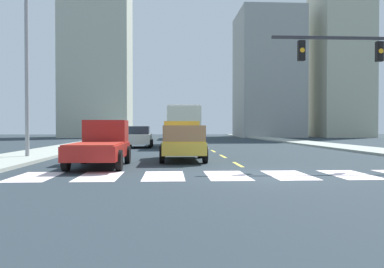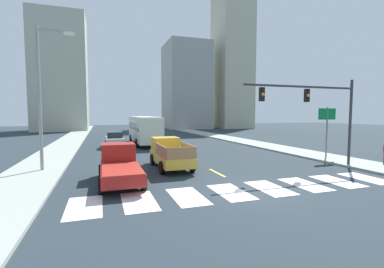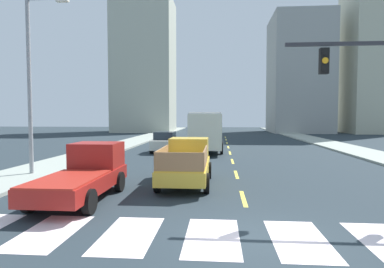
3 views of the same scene
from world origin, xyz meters
name	(u,v)px [view 3 (image 3 of 3)]	position (x,y,z in m)	size (l,w,h in m)	color
ground_plane	(255,238)	(0.00, 0.00, 0.00)	(160.00, 160.00, 0.00)	#242F36
sidewalk_right	(372,155)	(10.77, 18.00, 0.07)	(3.43, 110.00, 0.15)	#959E93
sidewalk_left	(98,152)	(-10.77, 18.00, 0.07)	(3.43, 110.00, 0.15)	#959E93
crosswalk_stripe_1	(50,232)	(-5.35, 0.00, 0.00)	(1.36, 2.81, 0.01)	silver
crosswalk_stripe_2	(129,234)	(-3.21, 0.00, 0.00)	(1.36, 2.81, 0.01)	silver
crosswalk_stripe_3	(212,237)	(-1.07, 0.00, 0.00)	(1.36, 2.81, 0.01)	silver
crosswalk_stripe_4	(299,239)	(1.07, 0.00, 0.00)	(1.36, 2.81, 0.01)	silver
lane_dash_0	(243,198)	(0.00, 4.00, 0.00)	(0.16, 2.40, 0.01)	yellow
lane_dash_1	(236,174)	(0.00, 9.00, 0.00)	(0.16, 2.40, 0.01)	yellow
lane_dash_2	(232,161)	(0.00, 14.00, 0.00)	(0.16, 2.40, 0.01)	yellow
lane_dash_3	(230,153)	(0.00, 19.00, 0.00)	(0.16, 2.40, 0.01)	yellow
lane_dash_4	(228,147)	(0.00, 24.00, 0.00)	(0.16, 2.40, 0.01)	yellow
lane_dash_5	(227,143)	(0.00, 29.00, 0.00)	(0.16, 2.40, 0.01)	yellow
lane_dash_6	(226,140)	(0.00, 34.00, 0.00)	(0.16, 2.40, 0.01)	yellow
lane_dash_7	(225,137)	(0.00, 39.00, 0.00)	(0.16, 2.40, 0.01)	yellow
pickup_stakebed	(187,162)	(-2.37, 6.72, 0.94)	(2.18, 5.20, 1.96)	gold
pickup_dark	(85,173)	(-5.88, 3.68, 0.92)	(2.18, 5.20, 1.96)	maroon
city_bus	(207,128)	(-1.94, 21.09, 1.95)	(2.72, 10.80, 3.32)	silver
sedan_near_left	(165,142)	(-5.42, 19.26, 0.86)	(2.02, 4.40, 1.72)	beige
streetlight_left	(32,77)	(-10.21, 7.71, 4.97)	(2.20, 0.28, 9.00)	gray
tower_tall_centre	(145,66)	(-14.89, 53.57, 12.30)	(10.74, 9.80, 24.60)	#ADB2A0
block_mid_left	(299,75)	(13.56, 53.87, 10.46)	(10.10, 11.63, 20.91)	#949793
block_mid_right	(372,33)	(25.29, 51.99, 17.30)	(8.17, 9.48, 34.61)	#B1B29A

